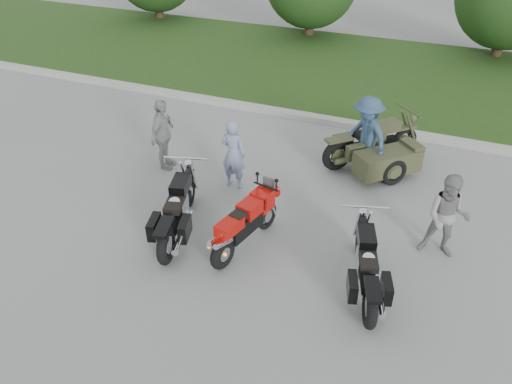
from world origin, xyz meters
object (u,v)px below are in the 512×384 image
at_px(sportbike_red, 244,223).
at_px(person_grey, 448,217).
at_px(person_denim, 366,136).
at_px(person_stripe, 233,154).
at_px(person_back, 163,135).
at_px(cruiser_left, 177,213).
at_px(cruiser_sidecar, 379,154).
at_px(cruiser_right, 367,269).

xyz_separation_m(sportbike_red, person_grey, (3.26, 1.19, 0.26)).
bearing_deg(person_denim, sportbike_red, -75.85).
xyz_separation_m(person_stripe, person_back, (-1.79, 0.14, 0.04)).
xyz_separation_m(person_denim, person_back, (-4.20, -1.53, -0.08)).
xyz_separation_m(sportbike_red, cruiser_left, (-1.30, -0.12, -0.06)).
height_order(cruiser_sidecar, person_stripe, person_stripe).
relative_size(person_stripe, person_back, 0.95).
distance_m(person_denim, person_back, 4.47).
distance_m(person_stripe, person_grey, 4.36).
bearing_deg(cruiser_sidecar, cruiser_left, -83.97).
distance_m(cruiser_right, person_grey, 1.80).
relative_size(cruiser_right, person_grey, 1.39).
distance_m(cruiser_left, person_stripe, 1.99).
height_order(person_stripe, person_grey, person_grey).
relative_size(cruiser_sidecar, person_back, 1.40).
distance_m(sportbike_red, cruiser_right, 2.24).
bearing_deg(sportbike_red, cruiser_left, -162.56).
relative_size(cruiser_left, person_stripe, 1.54).
distance_m(person_stripe, person_denim, 2.93).
height_order(cruiser_right, person_stripe, person_stripe).
relative_size(sportbike_red, cruiser_right, 0.87).
relative_size(cruiser_left, cruiser_sidecar, 1.04).
height_order(cruiser_right, person_grey, person_grey).
height_order(cruiser_left, cruiser_sidecar, cruiser_sidecar).
bearing_deg(cruiser_sidecar, person_back, -115.54).
distance_m(cruiser_sidecar, person_grey, 2.91).
bearing_deg(person_stripe, sportbike_red, 123.39).
height_order(person_grey, person_back, person_back).
relative_size(cruiser_right, person_denim, 1.23).
xyz_separation_m(cruiser_left, person_stripe, (0.24, 1.95, 0.30)).
relative_size(person_grey, person_back, 0.97).
bearing_deg(person_grey, person_denim, 127.60).
bearing_deg(cruiser_right, sportbike_red, 156.33).
bearing_deg(cruiser_left, person_denim, 37.67).
bearing_deg(person_grey, cruiser_left, -165.93).
relative_size(person_stripe, person_denim, 0.86).
xyz_separation_m(sportbike_red, person_back, (-2.85, 1.97, 0.28)).
bearing_deg(person_stripe, cruiser_sidecar, -143.51).
distance_m(cruiser_right, person_back, 5.55).
xyz_separation_m(person_grey, person_denim, (-1.91, 2.31, 0.10)).
height_order(cruiser_right, person_denim, person_denim).
relative_size(cruiser_right, cruiser_sidecar, 0.97).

